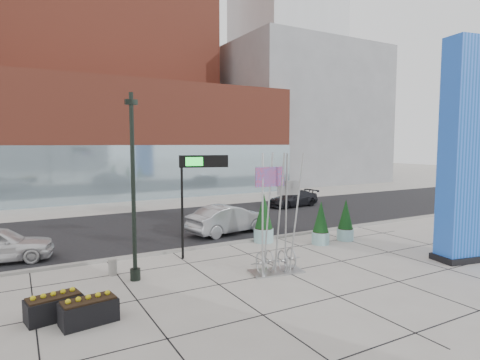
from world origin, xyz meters
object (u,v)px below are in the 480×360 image
blue_pylon (471,155)px  overhead_street_sign (198,170)px  lamp_post (134,205)px  car_silver_mid (229,219)px  public_art_sculpture (276,241)px  concrete_bollard (113,267)px

blue_pylon → overhead_street_sign: 11.95m
lamp_post → car_silver_mid: 8.83m
blue_pylon → car_silver_mid: bearing=135.5°
overhead_street_sign → car_silver_mid: bearing=62.6°
public_art_sculpture → concrete_bollard: (-5.81, 2.82, -0.94)m
public_art_sculpture → car_silver_mid: public_art_sculpture is taller
concrete_bollard → overhead_street_sign: overhead_street_sign is taller
lamp_post → public_art_sculpture: size_ratio=1.45×
blue_pylon → lamp_post: (-13.53, 4.50, -1.78)m
car_silver_mid → public_art_sculpture: bearing=157.1°
blue_pylon → public_art_sculpture: bearing=173.1°
lamp_post → concrete_bollard: bearing=121.9°
concrete_bollard → blue_pylon: bearing=-21.2°
public_art_sculpture → overhead_street_sign: bearing=125.6°
blue_pylon → concrete_bollard: (-14.15, 5.50, -4.32)m
lamp_post → public_art_sculpture: bearing=-19.3°
blue_pylon → public_art_sculpture: size_ratio=2.00×
blue_pylon → public_art_sculpture: (-8.34, 2.68, -3.38)m
lamp_post → overhead_street_sign: lamp_post is taller
blue_pylon → concrete_bollard: 15.79m
lamp_post → overhead_street_sign: (3.39, 1.80, 1.11)m
lamp_post → blue_pylon: bearing=-18.4°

